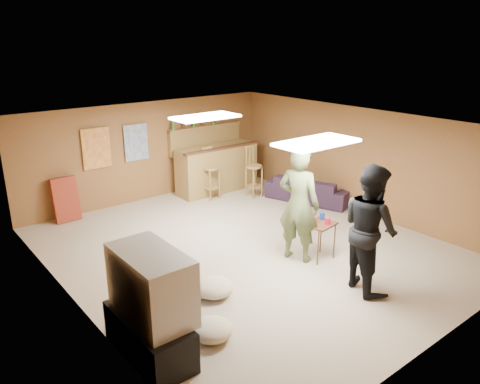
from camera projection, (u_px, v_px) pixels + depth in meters
ground at (247, 248)px, 8.25m from camera, size 7.00×7.00×0.00m
ceiling at (248, 125)px, 7.55m from camera, size 6.00×7.00×0.02m
wall_back at (148, 151)px, 10.49m from camera, size 6.00×0.02×2.20m
wall_front at (443, 265)px, 5.31m from camera, size 6.00×0.02×2.20m
wall_left at (71, 234)px, 6.12m from camera, size 0.02×7.00×2.20m
wall_right at (359, 161)px, 9.68m from camera, size 0.02×7.00×2.20m
tv_stand at (149, 336)px, 5.45m from camera, size 0.55×1.30×0.50m
dvd_box at (166, 336)px, 5.61m from camera, size 0.35×0.50×0.08m
tv_body at (151, 284)px, 5.28m from camera, size 0.60×1.10×0.80m
tv_screen at (175, 276)px, 5.47m from camera, size 0.02×0.95×0.65m
bar_counter at (217, 169)px, 11.15m from camera, size 2.00×0.60×1.10m
bar_lip at (223, 148)px, 10.79m from camera, size 2.10×0.12×0.05m
bar_shelf at (205, 126)px, 11.18m from camera, size 2.00×0.18×0.05m
bar_backing at (205, 139)px, 11.29m from camera, size 2.00×0.14×0.60m
poster_left at (96, 148)px, 9.67m from camera, size 0.60×0.03×0.85m
poster_right at (136, 142)px, 10.20m from camera, size 0.55×0.03×0.80m
folding_chair_stack at (66, 199)px, 9.36m from camera, size 0.50×0.26×0.91m
ceiling_panel_front at (317, 142)px, 6.45m from camera, size 1.20×0.60×0.04m
ceiling_panel_back at (205, 117)px, 8.45m from camera, size 1.20×0.60×0.04m
person_olive at (299, 205)px, 7.59m from camera, size 0.68×0.82×1.92m
person_black at (370, 228)px, 6.71m from camera, size 0.97×1.10×1.89m
sofa at (309, 189)px, 10.56m from camera, size 1.31×2.04×0.56m
tray_table at (320, 241)px, 7.79m from camera, size 0.54×0.46×0.64m
cup_red_near at (313, 221)px, 7.63m from camera, size 0.09×0.09×0.11m
cup_red_far at (328, 221)px, 7.62m from camera, size 0.10×0.10×0.12m
cup_blue at (322, 216)px, 7.85m from camera, size 0.11×0.11×0.12m
bar_stool_left at (211, 174)px, 10.62m from camera, size 0.43×0.43×1.14m
bar_stool_right at (254, 170)px, 10.73m from camera, size 0.44×0.44×1.27m
cushion_near_tv at (214, 287)px, 6.73m from camera, size 0.70×0.70×0.25m
cushion_mid at (200, 290)px, 6.74m from camera, size 0.45×0.45×0.18m
cushion_far at (212, 330)px, 5.78m from camera, size 0.67×0.67×0.24m
bottle_row at (194, 122)px, 10.91m from camera, size 1.20×0.08×0.26m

